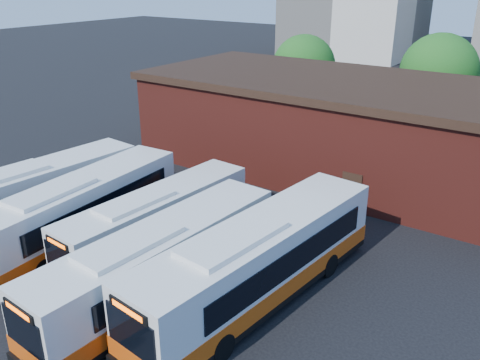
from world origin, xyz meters
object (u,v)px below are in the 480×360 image
Objects in this scene: bus_farwest at (35,197)px; bus_midwest at (158,222)px; bus_west at (79,213)px; bus_east at (259,265)px; bus_mideast at (160,267)px.

bus_midwest is (7.52, 1.81, -0.13)m from bus_farwest.
bus_farwest is 0.98× the size of bus_west.
bus_farwest is 1.09× the size of bus_midwest.
bus_east reaches higher than bus_west.
bus_west is at bearing -150.59° from bus_midwest.
bus_east reaches higher than bus_midwest.
bus_mideast is (6.94, -1.36, -0.01)m from bus_west.
bus_farwest is 10.77m from bus_mideast.
bus_west is 1.11× the size of bus_midwest.
bus_farwest is 14.14m from bus_east.
bus_mideast is 4.13m from bus_east.
bus_east reaches higher than bus_mideast.
bus_east is at bearing 37.30° from bus_mideast.
bus_west reaches higher than bus_mideast.
bus_west is (3.75, -0.00, 0.03)m from bus_farwest.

